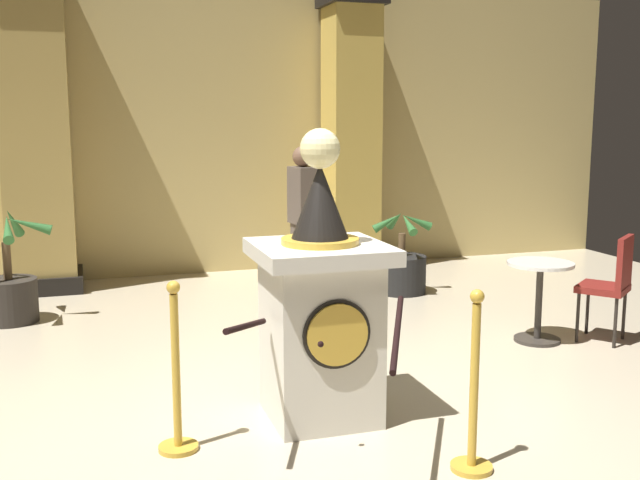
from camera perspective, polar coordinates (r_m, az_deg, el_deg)
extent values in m
plane|color=beige|center=(5.21, -0.47, -13.00)|extent=(11.71, 11.71, 0.00)
cube|color=tan|center=(9.69, -9.30, 8.28)|extent=(11.71, 0.16, 3.66)
cube|color=silver|center=(4.98, 0.00, -7.54)|extent=(0.67, 0.67, 1.07)
cube|color=silver|center=(4.84, 0.00, -0.89)|extent=(0.84, 0.84, 0.10)
cylinder|color=gold|center=(4.62, 1.33, -7.22)|extent=(0.39, 0.03, 0.39)
cylinder|color=black|center=(4.63, 1.29, -7.18)|extent=(0.44, 0.01, 0.44)
cylinder|color=gold|center=(4.83, 0.00, -0.07)|extent=(0.51, 0.51, 0.04)
cone|color=black|center=(4.79, 0.00, 3.02)|extent=(0.37, 0.37, 0.48)
cylinder|color=gold|center=(4.77, 0.00, 5.80)|extent=(0.03, 0.03, 0.06)
sphere|color=beige|center=(4.77, 0.00, 6.96)|extent=(0.26, 0.26, 0.26)
cylinder|color=gold|center=(4.76, -10.71, -15.23)|extent=(0.24, 0.24, 0.03)
cylinder|color=gold|center=(4.59, -10.88, -9.92)|extent=(0.05, 0.05, 0.96)
sphere|color=gold|center=(4.45, -11.09, -3.55)|extent=(0.08, 0.08, 0.08)
cylinder|color=gold|center=(4.53, 11.43, -16.56)|extent=(0.24, 0.24, 0.03)
cylinder|color=gold|center=(4.35, 11.63, -10.97)|extent=(0.05, 0.05, 0.97)
sphere|color=gold|center=(4.20, 11.86, -4.22)|extent=(0.08, 0.08, 0.08)
cylinder|color=black|center=(4.37, -5.61, -6.51)|extent=(0.42, 0.80, 0.22)
cylinder|color=black|center=(4.25, 5.88, -6.98)|extent=(0.42, 0.80, 0.22)
sphere|color=black|center=(4.32, 0.05, -7.92)|extent=(0.04, 0.04, 0.04)
cube|color=black|center=(9.32, -20.19, -2.92)|extent=(0.85, 0.85, 0.20)
cube|color=tan|center=(9.13, -20.77, 7.29)|extent=(0.74, 0.74, 3.51)
cube|color=black|center=(9.88, 2.31, -1.68)|extent=(0.71, 0.71, 0.20)
cube|color=gold|center=(9.70, 2.37, 7.96)|extent=(0.62, 0.62, 3.51)
cube|color=black|center=(9.81, 2.44, 17.79)|extent=(0.74, 0.74, 0.16)
cylinder|color=#2D2823|center=(7.93, -22.51, -4.28)|extent=(0.53, 0.53, 0.43)
cylinder|color=brown|center=(7.86, -22.69, -1.47)|extent=(0.08, 0.08, 0.36)
cone|color=#2D662D|center=(7.77, -21.28, 1.12)|extent=(0.45, 0.13, 0.23)
cone|color=#2D662D|center=(8.00, -22.27, 1.27)|extent=(0.19, 0.39, 0.37)
cone|color=#2D662D|center=(7.59, -22.66, 0.85)|extent=(0.16, 0.43, 0.29)
cylinder|color=black|center=(8.61, 6.20, -2.60)|extent=(0.56, 0.56, 0.43)
cylinder|color=brown|center=(8.55, 6.24, -0.35)|extent=(0.08, 0.08, 0.26)
cone|color=#2D662D|center=(8.56, 7.37, 1.44)|extent=(0.36, 0.14, 0.23)
cone|color=#2D662D|center=(8.66, 5.75, 1.56)|extent=(0.12, 0.35, 0.27)
cone|color=#2D662D|center=(8.47, 5.14, 1.39)|extent=(0.36, 0.16, 0.26)
cone|color=#2D662D|center=(8.35, 6.71, 1.25)|extent=(0.11, 0.35, 0.25)
cube|color=brown|center=(8.30, -1.29, -1.57)|extent=(0.22, 0.30, 0.83)
cube|color=brown|center=(8.19, -1.31, 3.41)|extent=(0.27, 0.39, 0.62)
sphere|color=brown|center=(8.16, -1.32, 6.36)|extent=(0.22, 0.22, 0.22)
cylinder|color=#332D28|center=(7.04, 16.16, -7.28)|extent=(0.41, 0.41, 0.03)
cylinder|color=#332D28|center=(6.95, 16.29, -4.60)|extent=(0.06, 0.06, 0.71)
cylinder|color=silver|center=(6.88, 16.42, -1.74)|extent=(0.58, 0.58, 0.03)
cylinder|color=black|center=(7.37, 19.66, -5.02)|extent=(0.03, 0.03, 0.45)
cylinder|color=black|center=(7.07, 19.00, -5.58)|extent=(0.03, 0.03, 0.45)
cylinder|color=black|center=(7.30, 22.09, -5.29)|extent=(0.03, 0.03, 0.45)
cylinder|color=black|center=(7.00, 21.53, -5.88)|extent=(0.03, 0.03, 0.45)
cube|color=maroon|center=(7.13, 20.69, -3.45)|extent=(0.56, 0.56, 0.06)
cube|color=maroon|center=(7.04, 22.15, -1.57)|extent=(0.35, 0.29, 0.45)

